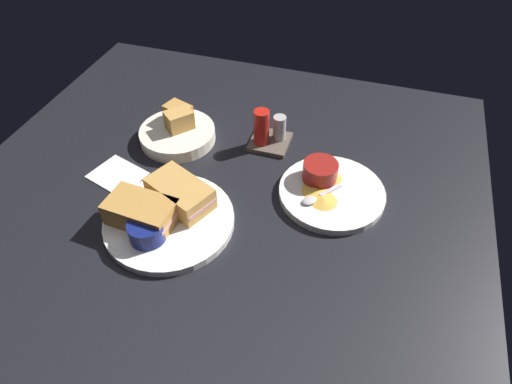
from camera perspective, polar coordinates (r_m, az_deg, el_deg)
name	(u,v)px	position (r cm, az deg, el deg)	size (l,w,h in cm)	color
ground_plane	(218,201)	(93.38, -5.00, -1.13)	(110.00, 110.00, 3.00)	black
plate_sandwich_main	(169,221)	(87.80, -11.16, -3.67)	(25.42, 25.42, 1.60)	white
sandwich_half_near	(180,193)	(88.11, -9.80, -0.15)	(14.98, 12.32, 4.80)	tan
sandwich_half_far	(141,212)	(86.21, -14.63, -2.47)	(13.77, 8.60, 4.80)	#C68C42
ramekin_dark_sauce	(147,230)	(83.28, -13.99, -4.80)	(6.82, 6.82, 3.87)	navy
spoon_by_dark_ramekin	(173,221)	(85.95, -10.70, -3.78)	(6.47, 9.16, 0.80)	silver
plate_chips_companion	(332,193)	(92.75, 9.78, -0.12)	(22.00, 22.00, 1.60)	white
ramekin_light_gravy	(320,171)	(92.95, 8.32, 2.75)	(7.34, 7.34, 4.02)	maroon
spoon_by_gravy_ramekin	(315,198)	(89.50, 7.59, -0.79)	(7.33, 8.62, 0.80)	silver
plantain_chip_scatter	(322,188)	(91.88, 8.51, 0.51)	(9.36, 13.96, 0.60)	gold
bread_basket_rear	(178,131)	(106.61, -10.09, 7.75)	(17.76, 17.76, 7.43)	silver
condiment_caddy	(268,132)	(102.78, 1.60, 7.75)	(9.00, 9.00, 9.50)	brown
paper_napkin_folded	(117,175)	(101.02, -17.53, 2.16)	(11.00, 9.00, 0.40)	white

